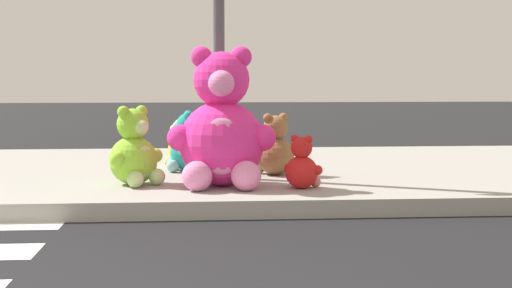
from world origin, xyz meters
TOP-DOWN VIEW (x-y plane):
  - sidewalk at (0.00, 5.20)m, footprint 28.00×4.40m
  - sign_pole at (1.00, 4.40)m, footprint 0.56×0.11m
  - plush_pink_large at (1.00, 3.81)m, footprint 0.97×0.85m
  - plush_lime at (0.21, 3.97)m, footprint 0.51×0.52m
  - plush_red at (1.71, 3.63)m, footprint 0.33×0.34m
  - plush_yellow at (0.61, 5.39)m, footprint 0.38×0.43m
  - plush_teal at (0.67, 4.92)m, footprint 0.43×0.49m
  - plush_brown at (1.56, 4.56)m, footprint 0.46×0.45m

SIDE VIEW (x-z plane):
  - sidewalk at x=0.00m, z-range 0.00..0.15m
  - plush_red at x=1.71m, z-range 0.10..0.58m
  - plush_yellow at x=0.61m, z-range 0.09..0.65m
  - plush_brown at x=1.56m, z-range 0.09..0.71m
  - plush_teal at x=0.67m, z-range 0.09..0.72m
  - plush_lime at x=0.21m, z-range 0.08..0.80m
  - plush_pink_large at x=1.00m, z-range 0.02..1.28m
  - sign_pole at x=1.00m, z-range 0.25..3.45m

